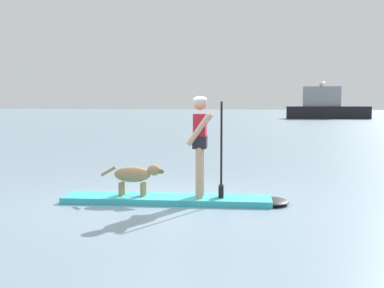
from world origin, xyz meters
The scene contains 5 objects.
ground_plane centered at (0.00, 0.00, 0.00)m, with size 400.00×400.00×0.00m, color gray.
paddleboard centered at (0.22, 0.07, 0.05)m, with size 3.75×1.83×0.10m.
person_paddler centered at (0.54, 0.18, 1.06)m, with size 0.67×0.58×1.65m.
dog centered at (-0.51, -0.17, 0.45)m, with size 1.04×0.43×0.52m.
moored_boat_port centered at (-6.44, 55.11, 1.49)m, with size 10.42×5.26×4.64m.
Camera 1 is at (3.70, -7.14, 1.60)m, focal length 45.81 mm.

